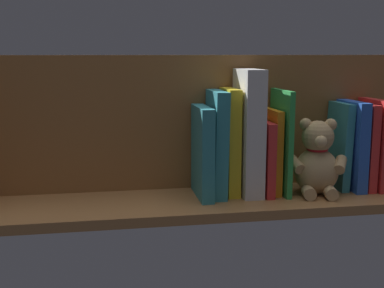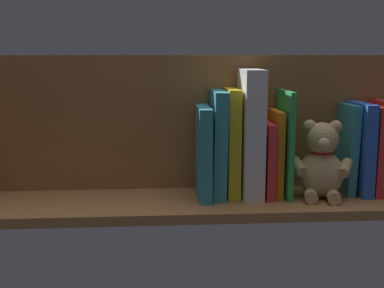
# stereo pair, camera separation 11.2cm
# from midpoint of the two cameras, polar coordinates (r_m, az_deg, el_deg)

# --- Properties ---
(ground_plane) EXTENTS (1.06, 0.24, 0.02)m
(ground_plane) POSITION_cam_midpoint_polar(r_m,az_deg,el_deg) (1.16, -2.80, -6.77)
(ground_plane) COLOR #9E6B3D
(shelf_back_panel) EXTENTS (1.06, 0.02, 0.32)m
(shelf_back_panel) POSITION_cam_midpoint_polar(r_m,az_deg,el_deg) (1.21, -3.44, 2.44)
(shelf_back_panel) COLOR #956132
(shelf_back_panel) RESTS_ON ground_plane
(book_0) EXTENTS (0.02, 0.13, 0.22)m
(book_0) POSITION_cam_midpoint_polar(r_m,az_deg,el_deg) (1.28, 17.69, -0.00)
(book_0) COLOR red
(book_0) RESTS_ON ground_plane
(book_1) EXTENTS (0.02, 0.13, 0.21)m
(book_1) POSITION_cam_midpoint_polar(r_m,az_deg,el_deg) (1.27, 16.55, -0.22)
(book_1) COLOR red
(book_1) RESTS_ON ground_plane
(book_2) EXTENTS (0.03, 0.13, 0.22)m
(book_2) POSITION_cam_midpoint_polar(r_m,az_deg,el_deg) (1.26, 15.40, -0.15)
(book_2) COLOR blue
(book_2) RESTS_ON ground_plane
(book_3) EXTENTS (0.03, 0.11, 0.21)m
(book_3) POSITION_cam_midpoint_polar(r_m,az_deg,el_deg) (1.26, 14.03, -0.21)
(book_3) COLOR teal
(book_3) RESTS_ON ground_plane
(teddy_bear) EXTENTS (0.14, 0.13, 0.18)m
(teddy_bear) POSITION_cam_midpoint_polar(r_m,az_deg,el_deg) (1.19, 11.53, -1.95)
(teddy_bear) COLOR tan
(teddy_bear) RESTS_ON ground_plane
(book_4) EXTENTS (0.01, 0.14, 0.25)m
(book_4) POSITION_cam_midpoint_polar(r_m,az_deg,el_deg) (1.19, 7.50, 0.24)
(book_4) COLOR green
(book_4) RESTS_ON ground_plane
(book_5) EXTENTS (0.02, 0.12, 0.20)m
(book_5) POSITION_cam_midpoint_polar(r_m,az_deg,el_deg) (1.19, 6.46, -0.80)
(book_5) COLOR orange
(book_5) RESTS_ON ground_plane
(book_6) EXTENTS (0.02, 0.13, 0.17)m
(book_6) POSITION_cam_midpoint_polar(r_m,az_deg,el_deg) (1.18, 5.49, -1.52)
(book_6) COLOR red
(book_6) RESTS_ON ground_plane
(dictionary_thick_white) EXTENTS (0.05, 0.13, 0.29)m
(dictionary_thick_white) POSITION_cam_midpoint_polar(r_m,az_deg,el_deg) (1.16, 3.74, 1.31)
(dictionary_thick_white) COLOR silver
(dictionary_thick_white) RESTS_ON ground_plane
(book_7) EXTENTS (0.03, 0.11, 0.25)m
(book_7) POSITION_cam_midpoint_polar(r_m,az_deg,el_deg) (1.17, 1.60, 0.26)
(book_7) COLOR yellow
(book_7) RESTS_ON ground_plane
(book_8) EXTENTS (0.03, 0.13, 0.25)m
(book_8) POSITION_cam_midpoint_polar(r_m,az_deg,el_deg) (1.15, 0.03, 0.03)
(book_8) COLOR teal
(book_8) RESTS_ON ground_plane
(book_9) EXTENTS (0.03, 0.14, 0.21)m
(book_9) POSITION_cam_midpoint_polar(r_m,az_deg,el_deg) (1.14, -1.60, -0.94)
(book_9) COLOR teal
(book_9) RESTS_ON ground_plane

